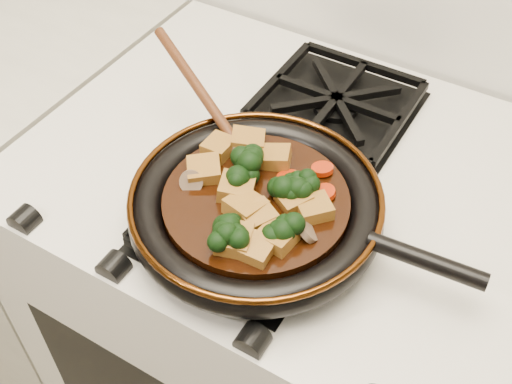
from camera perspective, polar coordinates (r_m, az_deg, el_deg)
The scene contains 35 objects.
stove at distance 1.28m, azimuth 2.43°, elevation -12.03°, with size 0.76×0.60×0.90m, color beige.
burner_grate_front at distance 0.83m, azimuth -1.27°, elevation -2.55°, with size 0.23×0.23×0.03m, color black, non-canonical shape.
burner_grate_back at distance 1.01m, azimuth 7.13°, elevation 7.84°, with size 0.23×0.23×0.03m, color black, non-canonical shape.
skillet at distance 0.81m, azimuth 0.15°, elevation -1.32°, with size 0.45×0.32×0.05m.
braising_sauce at distance 0.81m, azimuth 0.00°, elevation -1.02°, with size 0.23×0.23×0.02m, color black.
tofu_cube_0 at distance 0.74m, azimuth -1.94°, elevation -4.29°, with size 0.04×0.04×0.02m, color #906021.
tofu_cube_1 at distance 0.78m, azimuth 5.17°, elevation -1.50°, with size 0.04×0.04×0.02m, color #906021.
tofu_cube_2 at distance 0.80m, azimuth -1.75°, elevation 0.28°, with size 0.04×0.04×0.02m, color #906021.
tofu_cube_3 at distance 0.77m, azimuth 0.12°, elevation -2.26°, with size 0.04×0.04×0.02m, color #906021.
tofu_cube_4 at distance 0.78m, azimuth -0.95°, elevation -1.39°, with size 0.04×0.04×0.02m, color #906021.
tofu_cube_5 at distance 0.86m, azimuth -0.76°, elevation 4.45°, with size 0.04×0.04×0.02m, color #906021.
tofu_cube_6 at distance 0.79m, azimuth 3.36°, elevation -0.68°, with size 0.04×0.04×0.02m, color #906021.
tofu_cube_7 at distance 0.75m, azimuth 1.90°, elevation -4.03°, with size 0.04×0.04×0.02m, color #906021.
tofu_cube_8 at distance 0.85m, azimuth -3.31°, elevation 3.94°, with size 0.04×0.04×0.02m, color #906021.
tofu_cube_9 at distance 0.82m, azimuth -4.61°, elevation 1.91°, with size 0.04×0.04×0.02m, color #906021.
tofu_cube_10 at distance 0.74m, azimuth 0.05°, elevation -5.15°, with size 0.04×0.04×0.02m, color #906021.
tofu_cube_11 at distance 0.84m, azimuth 1.71°, elevation 3.05°, with size 0.04×0.04×0.02m, color #906021.
broccoli_floret_0 at distance 0.80m, azimuth 3.03°, elevation 0.51°, with size 0.06×0.06×0.05m, color black, non-canonical shape.
broccoli_floret_1 at distance 0.79m, azimuth 3.17°, elevation -0.46°, with size 0.06×0.06×0.05m, color black, non-canonical shape.
broccoli_floret_2 at distance 0.75m, azimuth 2.22°, elevation -3.67°, with size 0.06×0.06×0.05m, color black, non-canonical shape.
broccoli_floret_3 at distance 0.75m, azimuth -2.38°, elevation -3.54°, with size 0.06×0.06×0.05m, color black, non-canonical shape.
broccoli_floret_4 at distance 0.80m, azimuth 4.03°, elevation 0.50°, with size 0.05×0.05×0.06m, color black, non-canonical shape.
broccoli_floret_5 at distance 0.80m, azimuth -1.22°, elevation 1.03°, with size 0.06×0.06×0.05m, color black, non-canonical shape.
broccoli_floret_6 at distance 0.74m, azimuth -2.22°, elevation -4.49°, with size 0.05×0.05×0.06m, color black, non-canonical shape.
broccoli_floret_7 at distance 0.82m, azimuth -0.68°, elevation 2.64°, with size 0.06×0.06×0.06m, color black, non-canonical shape.
carrot_coin_0 at distance 0.80m, azimuth 6.06°, elevation -0.10°, with size 0.03×0.03×0.01m, color #A52004.
carrot_coin_1 at distance 0.80m, azimuth -2.05°, elevation 0.33°, with size 0.03×0.03×0.01m, color #A52004.
carrot_coin_2 at distance 0.83m, azimuth 5.91°, elevation 2.05°, with size 0.03×0.03×0.01m, color #A52004.
carrot_coin_3 at distance 0.76m, azimuth 1.81°, elevation -3.59°, with size 0.03×0.03×0.01m, color #A52004.
carrot_coin_4 at distance 0.82m, azimuth 2.88°, elevation 1.32°, with size 0.03×0.03×0.01m, color #A52004.
mushroom_slice_0 at distance 0.76m, azimuth 4.56°, elevation -3.50°, with size 0.03×0.03×0.01m, color brown.
mushroom_slice_1 at distance 0.85m, azimuth -0.38°, elevation 3.95°, with size 0.04×0.04×0.01m, color brown.
mushroom_slice_2 at distance 0.81m, azimuth -5.77°, elevation 0.93°, with size 0.03×0.03×0.01m, color brown.
mushroom_slice_3 at distance 0.85m, azimuth -1.10°, elevation 3.88°, with size 0.04×0.04×0.01m, color brown.
wooden_spoon at distance 0.89m, azimuth -3.74°, elevation 7.16°, with size 0.14×0.09×0.22m.
Camera 1 is at (0.29, 1.09, 1.55)m, focal length 45.00 mm.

